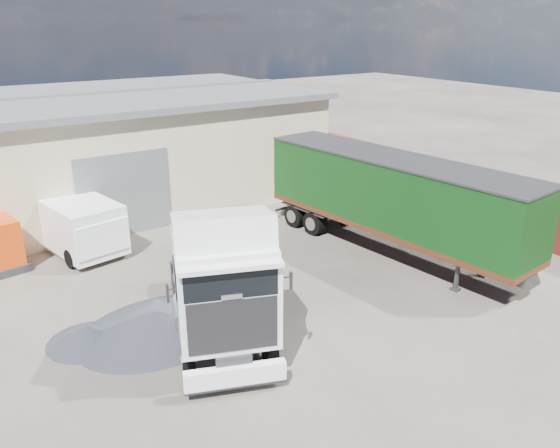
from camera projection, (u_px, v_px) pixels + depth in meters
ground at (301, 318)px, 17.12m from camera, size 120.00×120.00×0.00m
brick_boundary_wall at (416, 180)px, 27.35m from camera, size 0.35×26.00×2.50m
tractor_unit at (222, 289)px, 14.95m from camera, size 4.67×6.96×4.45m
box_trailer at (390, 195)px, 21.31m from camera, size 3.66×11.88×3.89m
panel_van at (75, 223)px, 21.91m from camera, size 3.07×5.60×2.17m
gravel_heap at (155, 316)px, 16.30m from camera, size 6.41×5.74×1.05m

